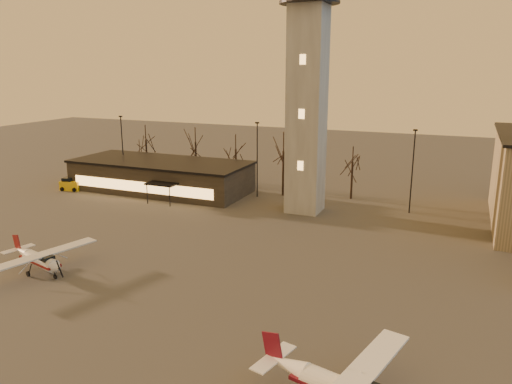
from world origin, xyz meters
TOP-DOWN VIEW (x-y plane):
  - ground at (0.00, 0.00)m, footprint 220.00×220.00m
  - control_tower at (0.00, 30.00)m, footprint 6.80×6.80m
  - terminal at (-21.99, 31.98)m, footprint 25.40×12.20m
  - light_poles at (0.50, 31.00)m, footprint 58.50×12.25m
  - tree_row at (-13.70, 39.16)m, footprint 37.20×9.20m
  - cessna_rear at (-14.87, 2.87)m, footprint 7.83×9.75m
  - service_cart at (-34.06, 26.99)m, footprint 3.13×2.29m

SIDE VIEW (x-z plane):
  - ground at x=0.00m, z-range 0.00..0.00m
  - service_cart at x=-34.06m, z-range -0.22..1.61m
  - cessna_rear at x=-14.87m, z-range -0.43..2.27m
  - terminal at x=-21.99m, z-range 0.01..4.31m
  - light_poles at x=0.50m, z-range 0.34..10.48m
  - tree_row at x=-13.70m, z-range 1.54..10.34m
  - control_tower at x=0.00m, z-range 0.03..32.63m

